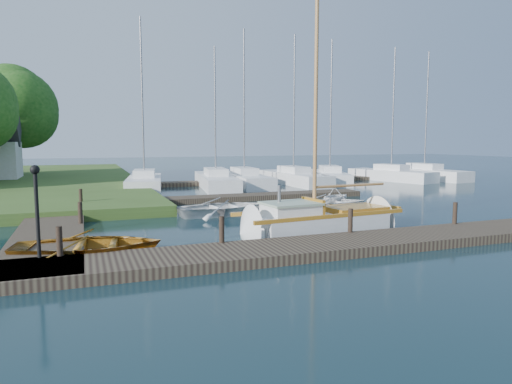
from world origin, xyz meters
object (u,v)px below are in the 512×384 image
object	(u,v)px
mooring_post_5	(81,197)
tree_7	(16,108)
mooring_post_1	(222,230)
tender_a	(223,206)
mooring_post_0	(59,241)
mooring_post_2	(350,220)
marina_boat_1	(216,180)
mooring_post_4	(80,213)
lamp_post	(36,198)
dinghy	(89,242)
tender_c	(328,201)
marina_boat_6	(391,174)
tender_d	(336,194)
sailboat	(322,223)
marina_boat_7	(424,173)
marina_boat_0	(144,182)
mooring_post_3	(455,213)
marina_boat_4	(330,176)
marina_boat_3	(293,177)
marina_boat_2	(244,179)

from	to	relation	value
mooring_post_5	tree_7	bearing A→B (deg)	103.36
mooring_post_1	tender_a	distance (m)	7.09
mooring_post_0	mooring_post_5	size ratio (longest dim) A/B	1.00
mooring_post_2	marina_boat_1	size ratio (longest dim) A/B	0.08
tender_a	marina_boat_1	bearing A→B (deg)	-19.33
mooring_post_4	lamp_post	xyz separation A→B (m)	(-1.00, -5.00, 1.17)
dinghy	tender_c	distance (m)	12.59
mooring_post_2	tender_a	distance (m)	7.21
marina_boat_6	dinghy	bearing A→B (deg)	110.98
mooring_post_1	tender_d	world-z (taller)	tender_d
sailboat	marina_boat_7	xyz separation A→B (m)	(20.03, 17.72, 0.22)
tender_a	marina_boat_6	bearing A→B (deg)	-61.44
marina_boat_0	mooring_post_3	bearing A→B (deg)	-145.64
mooring_post_3	tender_d	world-z (taller)	tender_d
lamp_post	dinghy	bearing A→B (deg)	35.17
marina_boat_4	marina_boat_7	distance (m)	9.72
marina_boat_1	mooring_post_5	bearing A→B (deg)	142.60
lamp_post	marina_boat_3	xyz separation A→B (m)	(16.56, 19.29, -1.30)
mooring_post_5	marina_boat_2	distance (m)	14.55
mooring_post_4	tender_a	distance (m)	6.31
mooring_post_1	tree_7	world-z (taller)	tree_7
mooring_post_5	marina_boat_1	distance (m)	12.84
tender_a	marina_boat_0	distance (m)	12.40
mooring_post_3	marina_boat_7	xyz separation A→B (m)	(15.41, 19.41, -0.13)
dinghy	sailboat	bearing A→B (deg)	-75.56
mooring_post_5	marina_boat_2	xyz separation A→B (m)	(11.39, 9.05, -0.13)
mooring_post_3	marina_boat_1	size ratio (longest dim) A/B	0.08
lamp_post	marina_boat_2	xyz separation A→B (m)	(12.39, 19.05, -1.30)
marina_boat_0	marina_boat_3	distance (m)	11.49
mooring_post_2	mooring_post_0	bearing A→B (deg)	180.00
mooring_post_3	marina_boat_4	size ratio (longest dim) A/B	0.07
mooring_post_1	marina_boat_1	world-z (taller)	marina_boat_1
sailboat	dinghy	size ratio (longest dim) A/B	2.37
mooring_post_2	tender_c	xyz separation A→B (m)	(2.92, 6.62, -0.29)
tender_a	mooring_post_5	bearing A→B (deg)	56.93
mooring_post_5	marina_boat_3	world-z (taller)	marina_boat_3
mooring_post_0	mooring_post_4	size ratio (longest dim) A/B	1.00
mooring_post_0	lamp_post	bearing A→B (deg)	180.00
mooring_post_3	mooring_post_4	world-z (taller)	same
marina_boat_1	tree_7	size ratio (longest dim) A/B	1.07
mooring_post_0	marina_boat_3	xyz separation A→B (m)	(16.06, 19.29, -0.13)
mooring_post_5	tender_c	bearing A→B (deg)	-16.50
marina_boat_6	marina_boat_7	world-z (taller)	marina_boat_6
sailboat	tender_c	xyz separation A→B (m)	(3.04, 4.92, 0.06)
mooring_post_1	marina_boat_6	bearing A→B (deg)	42.80
marina_boat_0	marina_boat_6	size ratio (longest dim) A/B	1.04
marina_boat_4	marina_boat_2	bearing A→B (deg)	110.48
mooring_post_2	lamp_post	bearing A→B (deg)	180.00
mooring_post_4	marina_boat_2	size ratio (longest dim) A/B	0.07
tender_a	marina_boat_6	size ratio (longest dim) A/B	0.37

